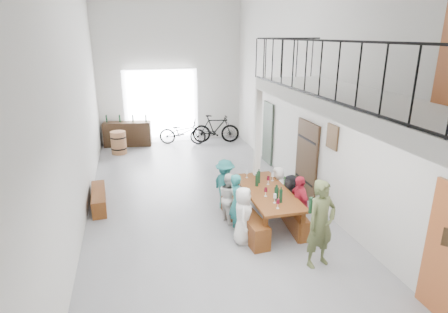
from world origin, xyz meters
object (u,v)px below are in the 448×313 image
object	(u,v)px
side_bench	(99,199)
bicycle_near	(183,132)
serving_counter	(128,134)
host_standing	(321,224)
oak_barrel	(119,143)
bench_inner	(243,217)
tasting_table	(267,194)

from	to	relation	value
side_bench	bicycle_near	bearing A→B (deg)	60.70
serving_counter	bicycle_near	bearing A→B (deg)	-0.15
side_bench	host_standing	distance (m)	5.44
side_bench	oak_barrel	xyz separation A→B (m)	(0.43, 4.35, 0.20)
oak_barrel	host_standing	size ratio (longest dim) A/B	0.49
bench_inner	bicycle_near	size ratio (longest dim) A/B	1.21
tasting_table	host_standing	world-z (taller)	host_standing
side_bench	host_standing	xyz separation A→B (m)	(4.08, -3.55, 0.62)
side_bench	serving_counter	world-z (taller)	serving_counter
tasting_table	serving_counter	distance (m)	7.70
oak_barrel	bicycle_near	size ratio (longest dim) A/B	0.45
host_standing	bicycle_near	xyz separation A→B (m)	(-1.27, 8.55, -0.36)
oak_barrel	serving_counter	world-z (taller)	serving_counter
bench_inner	oak_barrel	size ratio (longest dim) A/B	2.69
side_bench	bicycle_near	size ratio (longest dim) A/B	0.83
tasting_table	side_bench	size ratio (longest dim) A/B	1.55
bench_inner	host_standing	distance (m)	2.01
bench_inner	serving_counter	xyz separation A→B (m)	(-2.38, 7.17, 0.21)
tasting_table	bicycle_near	size ratio (longest dim) A/B	1.29
host_standing	bicycle_near	bearing A→B (deg)	84.66
bench_inner	bicycle_near	distance (m)	6.89
tasting_table	oak_barrel	world-z (taller)	oak_barrel
oak_barrel	serving_counter	size ratio (longest dim) A/B	0.46
host_standing	bench_inner	bearing A→B (deg)	105.62
bicycle_near	bench_inner	bearing A→B (deg)	-161.79
host_standing	tasting_table	bearing A→B (deg)	88.01
serving_counter	bench_inner	bearing A→B (deg)	-63.61
bench_inner	bicycle_near	xyz separation A→B (m)	(-0.33, 6.88, 0.22)
side_bench	serving_counter	distance (m)	5.35
oak_barrel	host_standing	distance (m)	8.72
oak_barrel	bicycle_near	distance (m)	2.46
serving_counter	side_bench	bearing A→B (deg)	-90.05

